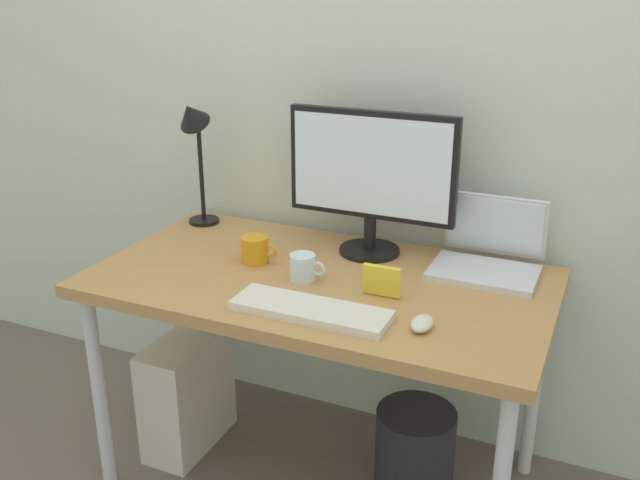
{
  "coord_description": "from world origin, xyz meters",
  "views": [
    {
      "loc": [
        0.8,
        -1.8,
        1.62
      ],
      "look_at": [
        0.0,
        0.0,
        0.87
      ],
      "focal_mm": 39.55,
      "sensor_mm": 36.0,
      "label": 1
    }
  ],
  "objects_px": {
    "glass_cup": "(303,267)",
    "photo_frame": "(382,281)",
    "desk_lamp": "(194,134)",
    "wastebasket": "(415,451)",
    "desk": "(320,295)",
    "computer_tower": "(187,392)",
    "monitor": "(371,174)",
    "mouse": "(422,323)",
    "laptop": "(488,252)",
    "coffee_mug": "(255,250)",
    "keyboard": "(311,310)"
  },
  "relations": [
    {
      "from": "glass_cup",
      "to": "wastebasket",
      "type": "distance_m",
      "value": 0.74
    },
    {
      "from": "monitor",
      "to": "computer_tower",
      "type": "height_order",
      "value": "monitor"
    },
    {
      "from": "coffee_mug",
      "to": "computer_tower",
      "type": "distance_m",
      "value": 0.65
    },
    {
      "from": "mouse",
      "to": "glass_cup",
      "type": "distance_m",
      "value": 0.44
    },
    {
      "from": "photo_frame",
      "to": "laptop",
      "type": "bearing_deg",
      "value": 53.12
    },
    {
      "from": "wastebasket",
      "to": "desk_lamp",
      "type": "bearing_deg",
      "value": 169.07
    },
    {
      "from": "desk",
      "to": "monitor",
      "type": "height_order",
      "value": "monitor"
    },
    {
      "from": "computer_tower",
      "to": "desk",
      "type": "bearing_deg",
      "value": 1.74
    },
    {
      "from": "desk_lamp",
      "to": "glass_cup",
      "type": "distance_m",
      "value": 0.7
    },
    {
      "from": "glass_cup",
      "to": "photo_frame",
      "type": "relative_size",
      "value": 1.03
    },
    {
      "from": "desk",
      "to": "wastebasket",
      "type": "height_order",
      "value": "desk"
    },
    {
      "from": "coffee_mug",
      "to": "wastebasket",
      "type": "distance_m",
      "value": 0.84
    },
    {
      "from": "monitor",
      "to": "glass_cup",
      "type": "height_order",
      "value": "monitor"
    },
    {
      "from": "mouse",
      "to": "monitor",
      "type": "bearing_deg",
      "value": 124.73
    },
    {
      "from": "mouse",
      "to": "glass_cup",
      "type": "height_order",
      "value": "glass_cup"
    },
    {
      "from": "photo_frame",
      "to": "mouse",
      "type": "bearing_deg",
      "value": -42.18
    },
    {
      "from": "computer_tower",
      "to": "wastebasket",
      "type": "relative_size",
      "value": 1.4
    },
    {
      "from": "desk",
      "to": "desk_lamp",
      "type": "height_order",
      "value": "desk_lamp"
    },
    {
      "from": "desk",
      "to": "coffee_mug",
      "type": "xyz_separation_m",
      "value": [
        -0.24,
        0.02,
        0.11
      ]
    },
    {
      "from": "keyboard",
      "to": "mouse",
      "type": "height_order",
      "value": "mouse"
    },
    {
      "from": "glass_cup",
      "to": "photo_frame",
      "type": "bearing_deg",
      "value": -2.3
    },
    {
      "from": "desk",
      "to": "photo_frame",
      "type": "height_order",
      "value": "photo_frame"
    },
    {
      "from": "coffee_mug",
      "to": "computer_tower",
      "type": "xyz_separation_m",
      "value": [
        -0.28,
        -0.04,
        -0.58
      ]
    },
    {
      "from": "laptop",
      "to": "desk_lamp",
      "type": "height_order",
      "value": "desk_lamp"
    },
    {
      "from": "keyboard",
      "to": "coffee_mug",
      "type": "height_order",
      "value": "coffee_mug"
    },
    {
      "from": "glass_cup",
      "to": "computer_tower",
      "type": "relative_size",
      "value": 0.27
    },
    {
      "from": "desk_lamp",
      "to": "glass_cup",
      "type": "xyz_separation_m",
      "value": [
        0.56,
        -0.29,
        -0.3
      ]
    },
    {
      "from": "monitor",
      "to": "coffee_mug",
      "type": "relative_size",
      "value": 4.47
    },
    {
      "from": "coffee_mug",
      "to": "photo_frame",
      "type": "relative_size",
      "value": 1.13
    },
    {
      "from": "keyboard",
      "to": "photo_frame",
      "type": "xyz_separation_m",
      "value": [
        0.14,
        0.19,
        0.04
      ]
    },
    {
      "from": "desk",
      "to": "computer_tower",
      "type": "relative_size",
      "value": 3.3
    },
    {
      "from": "laptop",
      "to": "wastebasket",
      "type": "relative_size",
      "value": 1.07
    },
    {
      "from": "monitor",
      "to": "glass_cup",
      "type": "bearing_deg",
      "value": -109.91
    },
    {
      "from": "desk",
      "to": "laptop",
      "type": "bearing_deg",
      "value": 30.24
    },
    {
      "from": "desk",
      "to": "coffee_mug",
      "type": "relative_size",
      "value": 11.2
    },
    {
      "from": "mouse",
      "to": "wastebasket",
      "type": "xyz_separation_m",
      "value": [
        -0.07,
        0.27,
        -0.62
      ]
    },
    {
      "from": "desk_lamp",
      "to": "laptop",
      "type": "bearing_deg",
      "value": 0.95
    },
    {
      "from": "photo_frame",
      "to": "wastebasket",
      "type": "bearing_deg",
      "value": 53.98
    },
    {
      "from": "desk",
      "to": "mouse",
      "type": "height_order",
      "value": "mouse"
    },
    {
      "from": "desk",
      "to": "mouse",
      "type": "bearing_deg",
      "value": -27.93
    },
    {
      "from": "keyboard",
      "to": "laptop",
      "type": "bearing_deg",
      "value": 53.29
    },
    {
      "from": "desk_lamp",
      "to": "glass_cup",
      "type": "bearing_deg",
      "value": -27.47
    },
    {
      "from": "keyboard",
      "to": "computer_tower",
      "type": "height_order",
      "value": "keyboard"
    },
    {
      "from": "monitor",
      "to": "laptop",
      "type": "height_order",
      "value": "monitor"
    },
    {
      "from": "computer_tower",
      "to": "desk_lamp",
      "type": "bearing_deg",
      "value": 106.93
    },
    {
      "from": "desk",
      "to": "coffee_mug",
      "type": "height_order",
      "value": "coffee_mug"
    },
    {
      "from": "keyboard",
      "to": "wastebasket",
      "type": "bearing_deg",
      "value": 53.75
    },
    {
      "from": "mouse",
      "to": "computer_tower",
      "type": "bearing_deg",
      "value": 168.28
    },
    {
      "from": "desk",
      "to": "monitor",
      "type": "relative_size",
      "value": 2.5
    },
    {
      "from": "desk_lamp",
      "to": "wastebasket",
      "type": "height_order",
      "value": "desk_lamp"
    }
  ]
}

